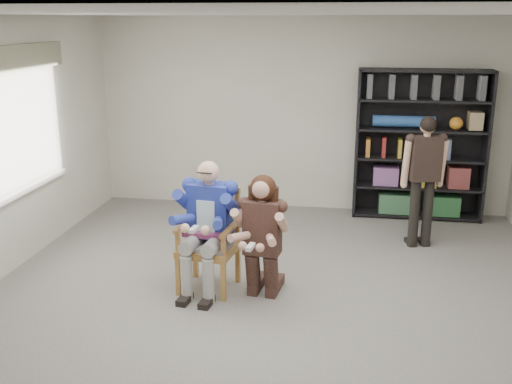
% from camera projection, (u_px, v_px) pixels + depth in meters
% --- Properties ---
extents(room_shell, '(6.00, 7.00, 2.80)m').
position_uv_depth(room_shell, '(267.00, 174.00, 5.42)').
color(room_shell, beige).
rests_on(room_shell, ground).
extents(floor, '(6.00, 7.00, 0.01)m').
position_uv_depth(floor, '(266.00, 313.00, 5.81)').
color(floor, '#62605B').
rests_on(floor, ground).
extents(window_left, '(0.16, 2.00, 1.75)m').
position_uv_depth(window_left, '(22.00, 122.00, 6.76)').
color(window_left, white).
rests_on(window_left, room_shell).
extents(armchair, '(0.69, 0.67, 1.07)m').
position_uv_depth(armchair, '(208.00, 241.00, 6.22)').
color(armchair, '#AC6930').
rests_on(armchair, floor).
extents(seated_man, '(0.70, 0.90, 1.39)m').
position_uv_depth(seated_man, '(208.00, 226.00, 6.17)').
color(seated_man, navy).
rests_on(seated_man, floor).
extents(kneeling_woman, '(0.64, 0.92, 1.27)m').
position_uv_depth(kneeling_woman, '(261.00, 239.00, 5.99)').
color(kneeling_woman, '#311A17').
rests_on(kneeling_woman, floor).
extents(bookshelf, '(1.80, 0.38, 2.10)m').
position_uv_depth(bookshelf, '(420.00, 145.00, 8.37)').
color(bookshelf, black).
rests_on(bookshelf, floor).
extents(standing_man, '(0.56, 0.40, 1.65)m').
position_uv_depth(standing_man, '(423.00, 183.00, 7.32)').
color(standing_man, black).
rests_on(standing_man, floor).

